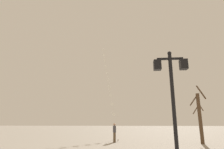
% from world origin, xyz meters
% --- Properties ---
extents(ground_plane, '(160.00, 160.00, 0.00)m').
position_xyz_m(ground_plane, '(0.00, 20.00, 0.00)').
color(ground_plane, gray).
extents(twin_lantern_lamp_post, '(1.29, 0.28, 4.55)m').
position_xyz_m(twin_lantern_lamp_post, '(1.82, 7.12, 3.16)').
color(twin_lantern_lamp_post, black).
rests_on(twin_lantern_lamp_post, ground_plane).
extents(kite_train, '(3.04, 8.65, 13.25)m').
position_xyz_m(kite_train, '(-2.47, 24.02, 7.22)').
color(kite_train, brown).
rests_on(kite_train, ground_plane).
extents(kite_flyer, '(0.32, 0.63, 1.71)m').
position_xyz_m(kite_flyer, '(-1.21, 18.17, 0.90)').
color(kite_flyer, brown).
rests_on(kite_flyer, ground_plane).
extents(bare_tree, '(1.62, 1.52, 5.09)m').
position_xyz_m(bare_tree, '(6.43, 17.56, 2.40)').
color(bare_tree, '#4C3826').
rests_on(bare_tree, ground_plane).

